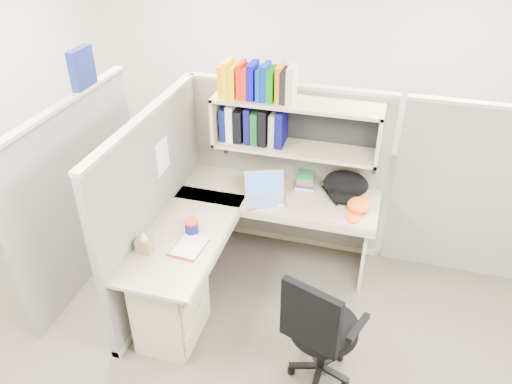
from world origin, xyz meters
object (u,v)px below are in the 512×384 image
(desk, at_px, (202,274))
(laptop, at_px, (266,190))
(snack_canister, at_px, (192,226))
(task_chair, at_px, (320,345))
(backpack, at_px, (345,187))

(desk, xyz_separation_m, laptop, (0.33, 0.70, 0.41))
(laptop, bearing_deg, snack_canister, -149.51)
(snack_canister, bearing_deg, laptop, 51.69)
(desk, bearing_deg, task_chair, -20.24)
(desk, distance_m, snack_canister, 0.39)
(desk, xyz_separation_m, snack_canister, (-0.12, 0.14, 0.35))
(laptop, distance_m, task_chair, 1.36)
(backpack, xyz_separation_m, snack_canister, (-1.09, -0.81, -0.06))
(snack_canister, xyz_separation_m, task_chair, (1.13, -0.51, -0.43))
(desk, height_order, backpack, backpack)
(laptop, distance_m, backpack, 0.68)
(desk, distance_m, backpack, 1.41)
(desk, xyz_separation_m, backpack, (0.97, 0.95, 0.41))
(backpack, xyz_separation_m, task_chair, (0.04, -1.32, -0.49))
(backpack, bearing_deg, laptop, -173.78)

